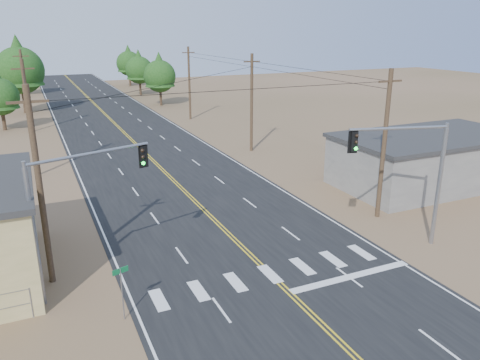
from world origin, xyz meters
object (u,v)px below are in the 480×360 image
building_right (429,161)px  signal_mast_right (415,166)px  signal_mast_left (70,200)px  street_sign (122,285)px

building_right → signal_mast_right: size_ratio=2.04×
building_right → signal_mast_right: 13.31m
building_right → signal_mast_left: signal_mast_left is taller
signal_mast_left → signal_mast_right: (18.31, -2.83, 0.21)m
building_right → signal_mast_left: bearing=-169.1°
building_right → street_sign: (-26.80, -8.83, -0.29)m
signal_mast_left → street_sign: size_ratio=2.74×
signal_mast_right → signal_mast_left: bearing=-173.5°
building_right → signal_mast_left: size_ratio=2.15×
signal_mast_right → street_sign: 17.14m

